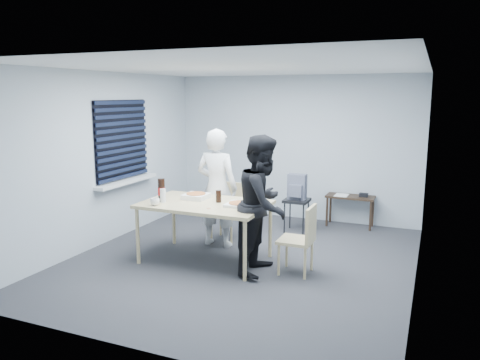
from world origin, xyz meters
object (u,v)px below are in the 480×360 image
at_px(chair_far, 228,207).
at_px(mug_a, 155,202).
at_px(person_white, 217,188).
at_px(chair_right, 303,235).
at_px(backpack, 297,187).
at_px(stool, 297,206).
at_px(side_table, 350,200).
at_px(dining_table, 205,207).
at_px(mug_b, 218,196).
at_px(person_black, 263,205).
at_px(soda_bottle, 161,190).

bearing_deg(chair_far, mug_a, -105.67).
bearing_deg(person_white, chair_right, 156.96).
height_order(chair_right, backpack, backpack).
bearing_deg(stool, side_table, 40.89).
distance_m(dining_table, side_table, 2.93).
relative_size(backpack, mug_b, 4.19).
relative_size(chair_far, mug_a, 7.24).
xyz_separation_m(person_white, mug_b, (0.21, -0.39, -0.02)).
xyz_separation_m(chair_far, person_black, (1.00, -1.12, 0.37)).
relative_size(person_white, side_table, 2.17).
xyz_separation_m(chair_right, side_table, (0.18, 2.44, -0.05)).
height_order(stool, backpack, backpack).
height_order(side_table, backpack, backpack).
xyz_separation_m(chair_far, soda_bottle, (-0.46, -1.19, 0.45)).
bearing_deg(mug_b, stool, 65.33).
xyz_separation_m(chair_far, mug_a, (-0.41, -1.44, 0.35)).
distance_m(person_white, mug_a, 1.13).
bearing_deg(chair_right, stool, 108.20).
xyz_separation_m(chair_far, mug_b, (0.20, -0.77, 0.35)).
bearing_deg(person_white, soda_bottle, 60.69).
height_order(chair_far, side_table, chair_far).
distance_m(chair_far, mug_b, 0.87).
height_order(person_black, stool, person_black).
distance_m(mug_b, soda_bottle, 0.79).
xyz_separation_m(backpack, soda_bottle, (-1.37, -1.94, 0.21)).
distance_m(chair_right, person_black, 0.63).
bearing_deg(soda_bottle, backpack, 54.87).
distance_m(chair_right, mug_b, 1.36).
bearing_deg(mug_a, chair_right, 12.61).
relative_size(dining_table, mug_b, 16.75).
bearing_deg(backpack, person_black, -95.03).
bearing_deg(backpack, side_table, 33.66).
bearing_deg(side_table, person_black, -104.83).
bearing_deg(mug_b, chair_far, 104.58).
bearing_deg(side_table, soda_bottle, -129.16).
bearing_deg(mug_a, chair_far, 74.33).
relative_size(person_white, mug_a, 14.39).
relative_size(side_table, mug_a, 6.63).
bearing_deg(mug_b, backpack, 65.14).
bearing_deg(chair_right, soda_bottle, -174.95).
bearing_deg(chair_far, backpack, 39.59).
relative_size(dining_table, chair_right, 1.88).
bearing_deg(side_table, mug_a, -125.90).
height_order(backpack, mug_a, backpack).
height_order(chair_far, mug_a, mug_a).
height_order(person_black, mug_a, person_black).
height_order(backpack, mug_b, backpack).
height_order(side_table, soda_bottle, soda_bottle).
xyz_separation_m(chair_far, side_table, (1.67, 1.43, -0.05)).
xyz_separation_m(dining_table, person_black, (0.87, -0.07, 0.13)).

